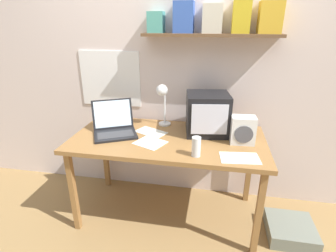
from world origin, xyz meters
name	(u,v)px	position (x,y,z in m)	size (l,w,h in m)	color
ground_plane	(168,212)	(0.00, 0.00, 0.00)	(12.00, 12.00, 0.00)	olive
back_wall	(178,61)	(0.01, 0.44, 1.31)	(5.60, 0.24, 2.60)	silver
corner_desk	(168,144)	(0.00, 0.00, 0.70)	(1.56, 0.78, 0.76)	olive
crt_monitor	(207,114)	(0.30, 0.16, 0.93)	(0.38, 0.37, 0.34)	black
laptop	(114,125)	(-0.47, 0.02, 0.82)	(0.46, 0.45, 0.26)	black
desk_lamp	(163,97)	(-0.09, 0.23, 1.03)	(0.12, 0.16, 0.39)	white
juice_glass	(196,148)	(0.25, -0.27, 0.82)	(0.06, 0.06, 0.14)	white
space_heater	(243,130)	(0.58, 0.01, 0.87)	(0.19, 0.14, 0.21)	silver
printed_handout	(240,158)	(0.55, -0.25, 0.76)	(0.28, 0.19, 0.00)	white
loose_paper_near_laptop	(151,132)	(-0.16, 0.08, 0.76)	(0.30, 0.25, 0.00)	silver
open_notebook	(150,143)	(-0.12, -0.13, 0.76)	(0.28, 0.26, 0.00)	white
floor_cushion	(290,230)	(1.03, -0.09, 0.06)	(0.37, 0.37, 0.11)	slate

